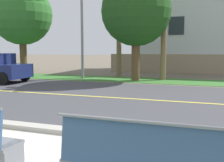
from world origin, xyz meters
TOP-DOWN VIEW (x-y plane):
  - ground_plane at (0.00, 8.00)m, footprint 140.00×140.00m
  - curb_edge at (0.00, 2.35)m, footprint 44.00×0.30m
  - street_asphalt at (0.00, 6.50)m, footprint 52.00×8.00m
  - road_centre_line at (0.00, 6.50)m, footprint 48.00×0.14m
  - far_verge_grass at (0.00, 12.19)m, footprint 48.00×2.80m
  - streetlamp at (-4.64, 11.98)m, footprint 0.24×2.10m
  - shade_tree_far_left at (-9.52, 12.81)m, footprint 4.11×4.11m
  - shade_tree_left at (-1.33, 11.89)m, footprint 3.86×3.86m
  - garden_wall at (1.79, 17.42)m, footprint 13.00×0.36m
  - house_across_street at (2.96, 20.62)m, footprint 12.93×6.91m

SIDE VIEW (x-z plane):
  - ground_plane at x=0.00m, z-range 0.00..0.00m
  - street_asphalt at x=0.00m, z-range 0.00..0.01m
  - far_verge_grass at x=0.00m, z-range 0.00..0.02m
  - road_centre_line at x=0.00m, z-range 0.01..0.01m
  - curb_edge at x=0.00m, z-range 0.00..0.11m
  - garden_wall at x=1.79m, z-range 0.00..1.40m
  - house_across_street at x=2.96m, z-range 0.04..6.94m
  - shade_tree_left at x=-1.33m, z-range 0.95..7.31m
  - streetlamp at x=-4.64m, z-range 0.51..7.95m
  - shade_tree_far_left at x=-9.52m, z-range 1.02..7.80m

